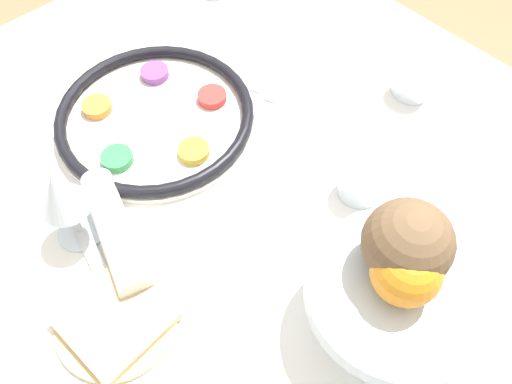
% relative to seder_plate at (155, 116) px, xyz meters
% --- Properties ---
extents(ground_plane, '(8.00, 8.00, 0.00)m').
position_rel_seder_plate_xyz_m(ground_plane, '(0.17, 0.01, -0.73)').
color(ground_plane, '#99704C').
extents(dining_table, '(1.17, 1.09, 0.72)m').
position_rel_seder_plate_xyz_m(dining_table, '(0.17, 0.01, -0.37)').
color(dining_table, white).
rests_on(dining_table, ground_plane).
extents(seder_plate, '(0.33, 0.33, 0.03)m').
position_rel_seder_plate_xyz_m(seder_plate, '(0.00, 0.00, 0.00)').
color(seder_plate, silver).
rests_on(seder_plate, dining_table).
extents(wine_glass, '(0.07, 0.07, 0.14)m').
position_rel_seder_plate_xyz_m(wine_glass, '(0.10, -0.21, 0.08)').
color(wine_glass, silver).
rests_on(wine_glass, dining_table).
extents(fruit_stand, '(0.21, 0.21, 0.10)m').
position_rel_seder_plate_xyz_m(fruit_stand, '(0.47, 0.02, 0.06)').
color(fruit_stand, silver).
rests_on(fruit_stand, dining_table).
extents(orange_fruit, '(0.08, 0.08, 0.08)m').
position_rel_seder_plate_xyz_m(orange_fruit, '(0.47, 0.01, 0.12)').
color(orange_fruit, orange).
rests_on(orange_fruit, fruit_stand).
extents(coconut, '(0.10, 0.10, 0.10)m').
position_rel_seder_plate_xyz_m(coconut, '(0.45, 0.03, 0.13)').
color(coconut, brown).
rests_on(coconut, fruit_stand).
extents(bread_plate, '(0.16, 0.16, 0.02)m').
position_rel_seder_plate_xyz_m(bread_plate, '(0.24, -0.24, -0.01)').
color(bread_plate, tan).
rests_on(bread_plate, dining_table).
extents(napkin_roll, '(0.20, 0.10, 0.05)m').
position_rel_seder_plate_xyz_m(napkin_roll, '(0.14, -0.17, 0.01)').
color(napkin_roll, white).
rests_on(napkin_roll, dining_table).
extents(cup_near, '(0.07, 0.07, 0.06)m').
position_rel_seder_plate_xyz_m(cup_near, '(0.25, 0.37, 0.02)').
color(cup_near, silver).
rests_on(cup_near, dining_table).
extents(cup_far, '(0.07, 0.07, 0.06)m').
position_rel_seder_plate_xyz_m(cup_far, '(0.32, 0.14, 0.02)').
color(cup_far, silver).
rests_on(cup_far, dining_table).
extents(fork_left, '(0.07, 0.18, 0.01)m').
position_rel_seder_plate_xyz_m(fork_left, '(0.03, 0.26, -0.01)').
color(fork_left, silver).
rests_on(fork_left, dining_table).
extents(fork_right, '(0.08, 0.18, 0.01)m').
position_rel_seder_plate_xyz_m(fork_right, '(0.06, 0.26, -0.01)').
color(fork_right, silver).
rests_on(fork_right, dining_table).
extents(spoon, '(0.17, 0.05, 0.01)m').
position_rel_seder_plate_xyz_m(spoon, '(0.15, -0.22, -0.01)').
color(spoon, silver).
rests_on(spoon, dining_table).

